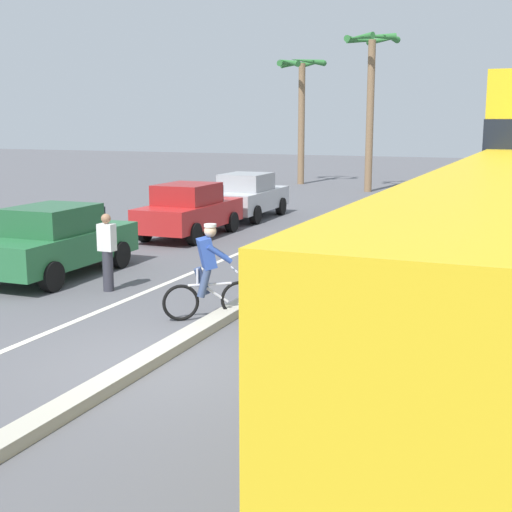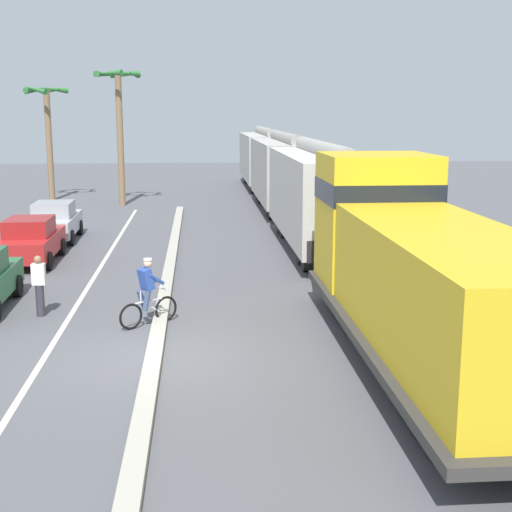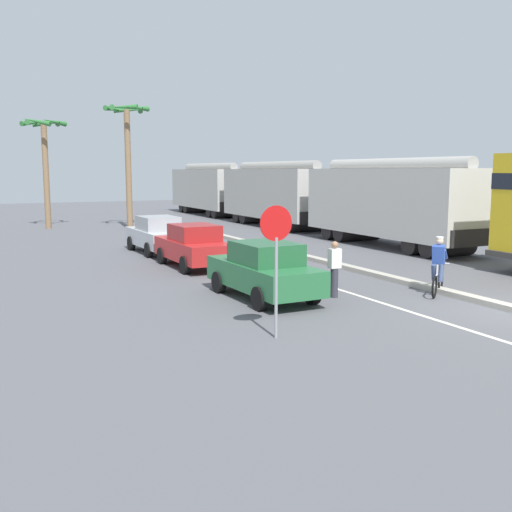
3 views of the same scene
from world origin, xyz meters
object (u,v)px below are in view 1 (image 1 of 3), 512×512
Objects in this scene: parked_car_red at (189,210)px; cyclist at (209,274)px; pedestrian_by_cars at (107,251)px; parked_car_green at (56,241)px; parked_car_silver at (248,196)px; palm_tree_far at (371,75)px; palm_tree_near at (302,89)px.

cyclist is (4.62, -7.92, 0.00)m from parked_car_red.
parked_car_green is at bearing 158.33° from pedestrian_by_cars.
parked_car_silver is at bearing 89.45° from parked_car_green.
cyclist is (4.76, -1.82, 0.00)m from parked_car_green.
parked_car_green is 10.58m from parked_car_silver.
cyclist reaches higher than parked_car_silver.
parked_car_red is (0.13, 6.09, 0.00)m from parked_car_green.
cyclist is at bearing -82.62° from palm_tree_far.
palm_tree_far is (4.47, -2.75, 0.50)m from palm_tree_near.
parked_car_silver is 11.47m from pedestrian_by_cars.
palm_tree_near is at bearing 100.43° from pedestrian_by_cars.
palm_tree_far reaches higher than palm_tree_near.
cyclist reaches higher than parked_car_green.
pedestrian_by_cars is at bearing 159.46° from cyclist.
parked_car_red is 2.46× the size of cyclist.
palm_tree_far is 22.98m from pedestrian_by_cars.
palm_tree_near is 4.23× the size of pedestrian_by_cars.
parked_car_red is 16.44m from palm_tree_far.
parked_car_silver is 0.62× the size of palm_tree_near.
parked_car_green and parked_car_red have the same top height.
parked_car_green is 2.47× the size of cyclist.
cyclist is 3.07m from pedestrian_by_cars.
pedestrian_by_cars is (1.75, -6.84, 0.03)m from parked_car_red.
parked_car_silver is at bearing -98.18° from palm_tree_far.
parked_car_silver is (-0.03, 4.49, 0.00)m from parked_car_red.
cyclist reaches higher than pedestrian_by_cars.
cyclist is (4.65, -12.41, 0.00)m from parked_car_silver.
parked_car_green is at bearing -91.27° from parked_car_red.
parked_car_green is 25.01m from palm_tree_near.
parked_car_red is at bearing -95.73° from palm_tree_far.
parked_car_green is at bearing 159.02° from cyclist.
parked_car_green and parked_car_silver have the same top height.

